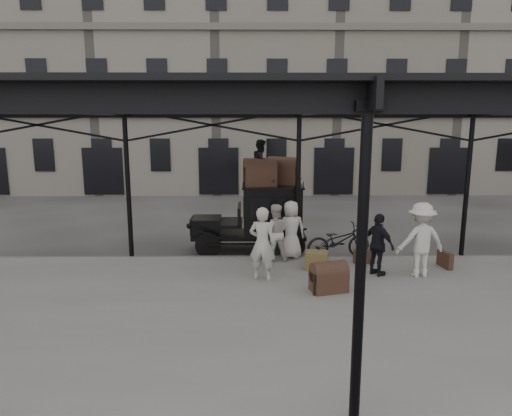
{
  "coord_description": "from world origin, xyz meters",
  "views": [
    {
      "loc": [
        -1.37,
        -11.28,
        4.19
      ],
      "look_at": [
        -1.25,
        1.6,
        1.7
      ],
      "focal_mm": 32.0,
      "sensor_mm": 36.0,
      "label": 1
    }
  ],
  "objects_px": {
    "bicycle": "(339,241)",
    "steamer_trunk_roof_near": "(260,174)",
    "steamer_trunk_platform": "(329,279)",
    "porter_official": "(378,245)",
    "taxi": "(262,215)",
    "porter_left": "(262,244)"
  },
  "relations": [
    {
      "from": "bicycle",
      "to": "steamer_trunk_roof_near",
      "type": "relative_size",
      "value": 2.0
    },
    {
      "from": "steamer_trunk_roof_near",
      "to": "steamer_trunk_platform",
      "type": "distance_m",
      "value": 4.52
    },
    {
      "from": "steamer_trunk_roof_near",
      "to": "bicycle",
      "type": "bearing_deg",
      "value": -31.69
    },
    {
      "from": "porter_official",
      "to": "steamer_trunk_platform",
      "type": "xyz_separation_m",
      "value": [
        -1.48,
        -1.15,
        -0.52
      ]
    },
    {
      "from": "taxi",
      "to": "steamer_trunk_platform",
      "type": "height_order",
      "value": "taxi"
    },
    {
      "from": "porter_official",
      "to": "steamer_trunk_roof_near",
      "type": "relative_size",
      "value": 1.69
    },
    {
      "from": "porter_official",
      "to": "bicycle",
      "type": "relative_size",
      "value": 0.85
    },
    {
      "from": "taxi",
      "to": "steamer_trunk_roof_near",
      "type": "xyz_separation_m",
      "value": [
        -0.08,
        -0.25,
        1.34
      ]
    },
    {
      "from": "porter_left",
      "to": "bicycle",
      "type": "bearing_deg",
      "value": -121.71
    },
    {
      "from": "porter_left",
      "to": "porter_official",
      "type": "xyz_separation_m",
      "value": [
        3.05,
        0.31,
        -0.12
      ]
    },
    {
      "from": "porter_left",
      "to": "steamer_trunk_roof_near",
      "type": "xyz_separation_m",
      "value": [
        -0.02,
        2.85,
        1.44
      ]
    },
    {
      "from": "bicycle",
      "to": "porter_official",
      "type": "bearing_deg",
      "value": -166.97
    },
    {
      "from": "bicycle",
      "to": "steamer_trunk_roof_near",
      "type": "height_order",
      "value": "steamer_trunk_roof_near"
    },
    {
      "from": "steamer_trunk_roof_near",
      "to": "steamer_trunk_platform",
      "type": "bearing_deg",
      "value": -75.96
    },
    {
      "from": "taxi",
      "to": "steamer_trunk_platform",
      "type": "distance_m",
      "value": 4.28
    },
    {
      "from": "bicycle",
      "to": "taxi",
      "type": "bearing_deg",
      "value": 49.72
    },
    {
      "from": "taxi",
      "to": "steamer_trunk_roof_near",
      "type": "distance_m",
      "value": 1.36
    },
    {
      "from": "taxi",
      "to": "porter_left",
      "type": "height_order",
      "value": "taxi"
    },
    {
      "from": "taxi",
      "to": "bicycle",
      "type": "height_order",
      "value": "taxi"
    },
    {
      "from": "taxi",
      "to": "steamer_trunk_roof_near",
      "type": "height_order",
      "value": "steamer_trunk_roof_near"
    },
    {
      "from": "porter_left",
      "to": "bicycle",
      "type": "relative_size",
      "value": 0.97
    },
    {
      "from": "taxi",
      "to": "porter_official",
      "type": "height_order",
      "value": "taxi"
    }
  ]
}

